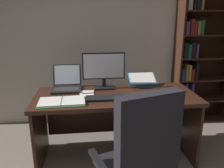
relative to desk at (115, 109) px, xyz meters
name	(u,v)px	position (x,y,z in m)	size (l,w,h in m)	color
wall_back	(102,32)	(-0.07, 1.00, 0.79)	(4.81, 0.12, 2.67)	beige
desk	(115,109)	(0.00, 0.00, 0.00)	(1.71, 0.72, 0.76)	#381E14
bookshelf	(198,58)	(1.32, 0.77, 0.42)	(0.86, 0.31, 1.95)	#381E14
office_chair	(139,167)	(0.07, -0.90, -0.09)	(0.70, 0.62, 1.08)	black
monitor	(104,71)	(-0.11, 0.16, 0.41)	(0.48, 0.16, 0.41)	black
laptop	(67,84)	(-0.53, 0.17, 0.26)	(0.32, 0.35, 0.26)	black
keyboard	(107,98)	(-0.11, -0.21, 0.22)	(0.42, 0.15, 0.02)	black
computer_mouse	(136,96)	(0.19, -0.21, 0.23)	(0.06, 0.10, 0.04)	black
reading_stand_with_book	(143,80)	(0.36, 0.22, 0.27)	(0.33, 0.27, 0.13)	black
open_binder	(62,102)	(-0.55, -0.26, 0.22)	(0.46, 0.28, 0.02)	green
notepad	(87,94)	(-0.31, -0.04, 0.21)	(0.15, 0.21, 0.01)	white
pen	(89,93)	(-0.29, -0.04, 0.22)	(0.01, 0.01, 0.14)	navy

